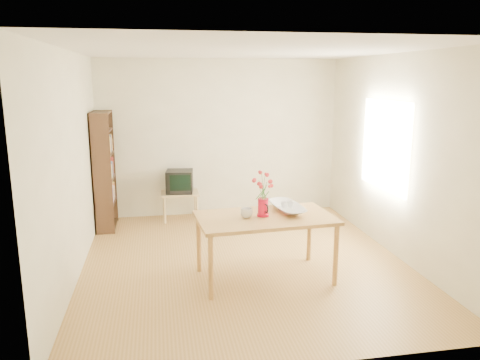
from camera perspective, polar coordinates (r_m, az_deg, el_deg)
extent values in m
plane|color=olive|center=(6.05, 0.51, -9.91)|extent=(4.50, 4.50, 0.00)
plane|color=white|center=(5.60, 0.56, 15.52)|extent=(4.50, 4.50, 0.00)
plane|color=beige|center=(7.88, -2.50, 5.14)|extent=(4.00, 0.00, 4.00)
plane|color=beige|center=(3.55, 7.27, -3.98)|extent=(4.00, 0.00, 4.00)
plane|color=beige|center=(5.67, -19.76, 1.56)|extent=(0.00, 4.50, 4.50)
plane|color=beige|center=(6.36, 18.56, 2.75)|extent=(0.00, 4.50, 4.50)
plane|color=white|center=(6.60, 17.23, 4.05)|extent=(0.00, 1.30, 1.30)
cube|color=#AA773A|center=(5.34, 3.10, -4.64)|extent=(1.60, 0.99, 0.04)
cylinder|color=#AA773A|center=(4.96, -3.58, -10.64)|extent=(0.06, 0.06, 0.71)
cylinder|color=#AA773A|center=(5.39, 11.60, -8.97)|extent=(0.06, 0.06, 0.71)
cylinder|color=#AA773A|center=(5.66, -5.06, -7.70)|extent=(0.06, 0.06, 0.71)
cylinder|color=#AA773A|center=(6.04, 8.44, -6.49)|extent=(0.06, 0.06, 0.71)
cube|color=tan|center=(7.70, -7.33, -1.60)|extent=(0.60, 0.45, 0.03)
cylinder|color=tan|center=(7.57, -9.18, -3.70)|extent=(0.04, 0.04, 0.43)
cylinder|color=tan|center=(7.60, -5.25, -3.54)|extent=(0.04, 0.04, 0.43)
cylinder|color=tan|center=(7.93, -9.24, -2.97)|extent=(0.04, 0.04, 0.43)
cylinder|color=tan|center=(7.95, -5.48, -2.82)|extent=(0.04, 0.04, 0.43)
cube|color=black|center=(7.10, -16.51, 0.55)|extent=(0.28, 0.02, 1.80)
cube|color=black|center=(7.76, -15.99, 1.56)|extent=(0.28, 0.03, 1.80)
cube|color=black|center=(7.44, -17.25, 1.03)|extent=(0.02, 0.70, 1.80)
cube|color=black|center=(7.63, -15.85, -5.27)|extent=(0.27, 0.65, 0.02)
cube|color=black|center=(7.54, -16.01, -2.66)|extent=(0.27, 0.65, 0.02)
cube|color=black|center=(7.45, -16.18, 0.17)|extent=(0.27, 0.65, 0.02)
cube|color=black|center=(7.38, -16.36, 3.05)|extent=(0.27, 0.65, 0.02)
cube|color=black|center=(7.33, -16.53, 5.83)|extent=(0.27, 0.65, 0.02)
cube|color=black|center=(7.31, -16.66, 7.85)|extent=(0.27, 0.65, 0.02)
cylinder|color=red|center=(5.32, 2.83, -3.39)|extent=(0.12, 0.12, 0.20)
cylinder|color=red|center=(5.35, 2.82, -4.27)|extent=(0.14, 0.14, 0.02)
cylinder|color=red|center=(5.30, 2.84, -2.33)|extent=(0.13, 0.13, 0.01)
cone|color=red|center=(5.25, 2.83, -2.73)|extent=(0.06, 0.07, 0.06)
torus|color=black|center=(5.39, 2.84, -3.08)|extent=(0.04, 0.10, 0.10)
imported|color=white|center=(5.27, 0.80, -4.03)|extent=(0.20, 0.20, 0.11)
imported|color=white|center=(5.53, 5.80, -1.56)|extent=(0.51, 0.51, 0.44)
imported|color=white|center=(5.53, 5.39, -2.04)|extent=(0.09, 0.09, 0.06)
imported|color=white|center=(5.57, 6.18, -1.92)|extent=(0.10, 0.10, 0.07)
cube|color=black|center=(7.66, -7.37, -0.17)|extent=(0.46, 0.43, 0.36)
cube|color=black|center=(7.72, -7.40, 0.08)|extent=(0.32, 0.25, 0.25)
cube|color=black|center=(7.46, -7.30, -0.35)|extent=(0.33, 0.05, 0.25)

